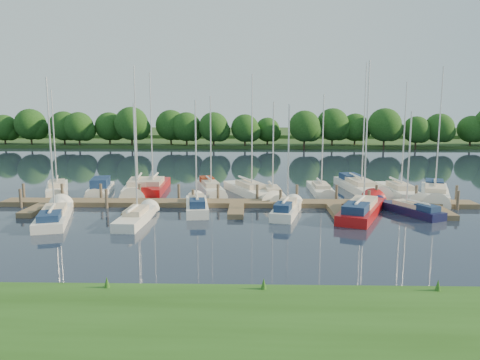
{
  "coord_description": "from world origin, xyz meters",
  "views": [
    {
      "loc": [
        1.18,
        -30.96,
        8.45
      ],
      "look_at": [
        0.24,
        8.0,
        2.2
      ],
      "focal_mm": 35.0,
      "sensor_mm": 36.0,
      "label": 1
    }
  ],
  "objects_px": {
    "dock": "(237,205)",
    "sailboat_n_0": "(57,190)",
    "sailboat_n_5": "(251,192)",
    "motorboat": "(100,190)",
    "sailboat_s_2": "(197,207)"
  },
  "relations": [
    {
      "from": "dock",
      "to": "sailboat_s_2",
      "type": "xyz_separation_m",
      "value": [
        -3.21,
        -1.4,
        0.14
      ]
    },
    {
      "from": "dock",
      "to": "sailboat_n_0",
      "type": "bearing_deg",
      "value": 161.65
    },
    {
      "from": "sailboat_n_0",
      "to": "sailboat_n_5",
      "type": "xyz_separation_m",
      "value": [
        18.74,
        -0.36,
        0.0
      ]
    },
    {
      "from": "motorboat",
      "to": "sailboat_n_0",
      "type": "bearing_deg",
      "value": -11.28
    },
    {
      "from": "sailboat_n_0",
      "to": "motorboat",
      "type": "height_order",
      "value": "sailboat_n_0"
    },
    {
      "from": "sailboat_n_0",
      "to": "sailboat_s_2",
      "type": "bearing_deg",
      "value": 131.84
    },
    {
      "from": "sailboat_n_0",
      "to": "dock",
      "type": "bearing_deg",
      "value": 140.19
    },
    {
      "from": "sailboat_n_5",
      "to": "sailboat_s_2",
      "type": "xyz_separation_m",
      "value": [
        -4.34,
        -6.89,
        0.06
      ]
    },
    {
      "from": "sailboat_s_2",
      "to": "motorboat",
      "type": "bearing_deg",
      "value": 137.04
    },
    {
      "from": "motorboat",
      "to": "sailboat_n_5",
      "type": "xyz_separation_m",
      "value": [
        14.51,
        -0.26,
        -0.09
      ]
    },
    {
      "from": "dock",
      "to": "sailboat_n_0",
      "type": "relative_size",
      "value": 3.87
    },
    {
      "from": "dock",
      "to": "sailboat_n_5",
      "type": "xyz_separation_m",
      "value": [
        1.13,
        5.48,
        0.08
      ]
    },
    {
      "from": "dock",
      "to": "sailboat_s_2",
      "type": "distance_m",
      "value": 3.5
    },
    {
      "from": "sailboat_n_0",
      "to": "sailboat_n_5",
      "type": "relative_size",
      "value": 0.88
    },
    {
      "from": "dock",
      "to": "sailboat_n_0",
      "type": "distance_m",
      "value": 18.55
    }
  ]
}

